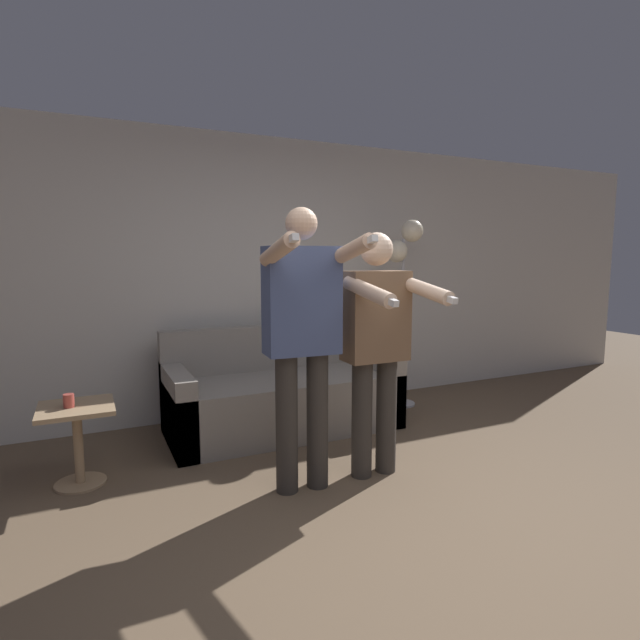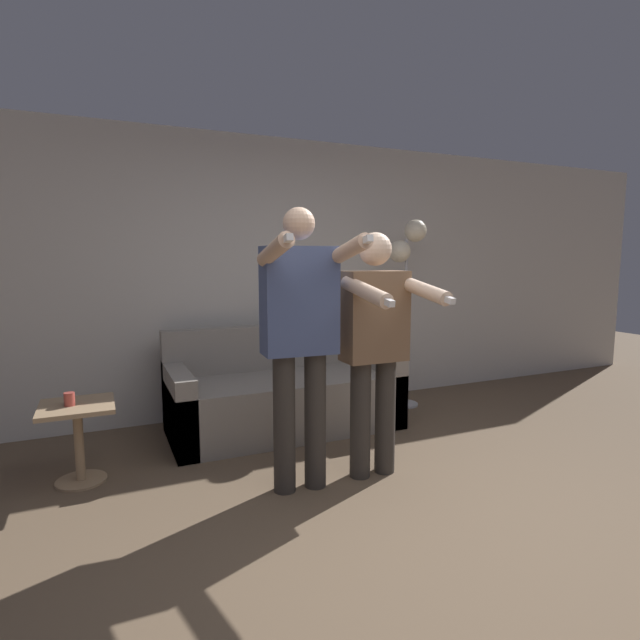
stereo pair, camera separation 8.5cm
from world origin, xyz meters
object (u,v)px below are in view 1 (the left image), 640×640
at_px(floor_lamp, 404,259).
at_px(cup, 69,401).
at_px(person_left, 303,329).
at_px(cat, 309,313).
at_px(side_table, 77,428).
at_px(person_right, 377,338).
at_px(couch, 283,396).

height_order(floor_lamp, cup, floor_lamp).
bearing_deg(person_left, cat, 68.83).
xyz_separation_m(side_table, cup, (-0.04, -0.01, 0.19)).
bearing_deg(cup, side_table, 20.94).
xyz_separation_m(cat, floor_lamp, (0.95, -0.16, 0.51)).
xyz_separation_m(person_right, side_table, (-1.84, 0.70, -0.57)).
relative_size(person_left, person_right, 1.08).
bearing_deg(person_right, side_table, 159.51).
distance_m(cat, cup, 2.21).
relative_size(person_left, cat, 3.54).
height_order(cat, floor_lamp, floor_lamp).
bearing_deg(person_left, couch, 79.57).
xyz_separation_m(person_left, cat, (0.69, 1.46, -0.08)).
bearing_deg(couch, side_table, -164.59).
xyz_separation_m(couch, side_table, (-1.60, -0.44, 0.09)).
bearing_deg(person_right, cat, 84.32).
xyz_separation_m(floor_lamp, side_table, (-2.94, -0.60, -1.09)).
relative_size(person_right, cat, 3.27).
bearing_deg(cup, floor_lamp, 11.60).
bearing_deg(floor_lamp, couch, -173.34).
bearing_deg(side_table, floor_lamp, 11.47).
xyz_separation_m(person_right, floor_lamp, (1.11, 1.30, 0.52)).
distance_m(cat, floor_lamp, 1.09).
distance_m(side_table, cup, 0.20).
distance_m(floor_lamp, cup, 3.17).
bearing_deg(floor_lamp, person_left, -141.74).
height_order(person_left, person_right, person_left).
distance_m(couch, side_table, 1.66).
height_order(cat, cup, cat).
distance_m(person_right, floor_lamp, 1.79).
height_order(floor_lamp, side_table, floor_lamp).
relative_size(couch, cup, 22.52).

